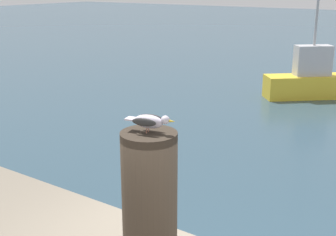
% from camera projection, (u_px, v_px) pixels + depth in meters
% --- Properties ---
extents(mooring_post, '(0.43, 0.43, 1.08)m').
position_uv_depth(mooring_post, '(150.00, 199.00, 3.52)').
color(mooring_post, '#382D23').
rests_on(mooring_post, harbor_quay).
extents(seagull, '(0.39, 0.18, 0.14)m').
position_uv_depth(seagull, '(149.00, 121.00, 3.34)').
color(seagull, tan).
rests_on(seagull, mooring_post).
extents(boat_yellow, '(3.26, 2.96, 4.77)m').
position_uv_depth(boat_yellow, '(320.00, 81.00, 14.75)').
color(boat_yellow, yellow).
rests_on(boat_yellow, ground_plane).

